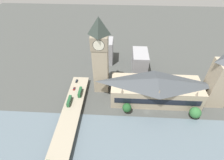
{
  "coord_description": "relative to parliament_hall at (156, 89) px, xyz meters",
  "views": [
    {
      "loc": [
        -103.26,
        26.26,
        125.66
      ],
      "look_at": [
        22.37,
        33.23,
        17.74
      ],
      "focal_mm": 28.0,
      "sensor_mm": 36.0,
      "label": 1
    }
  ],
  "objects": [
    {
      "name": "ground_plane",
      "position": [
        -17.17,
        8.0,
        -12.89
      ],
      "size": [
        600.0,
        600.0,
        0.0
      ],
      "primitive_type": "plane",
      "color": "#424442"
    },
    {
      "name": "river_water",
      "position": [
        -52.46,
        8.0,
        -12.74
      ],
      "size": [
        58.58,
        360.0,
        0.3
      ],
      "primitive_type": "cube",
      "color": "slate",
      "rests_on": "ground_plane"
    },
    {
      "name": "parliament_hall",
      "position": [
        0.0,
        0.0,
        0.0
      ],
      "size": [
        28.8,
        82.76,
        25.96
      ],
      "color": "tan",
      "rests_on": "ground_plane"
    },
    {
      "name": "clock_tower",
      "position": [
        12.91,
        52.27,
        27.93
      ],
      "size": [
        15.03,
        15.03,
        75.51
      ],
      "color": "tan",
      "rests_on": "ground_plane"
    },
    {
      "name": "victoria_tower",
      "position": [
        0.06,
        -54.13,
        13.48
      ],
      "size": [
        17.5,
        17.5,
        56.74
      ],
      "color": "tan",
      "rests_on": "ground_plane"
    },
    {
      "name": "road_bridge",
      "position": [
        -52.46,
        75.46,
        -8.38
      ],
      "size": [
        149.16,
        16.6,
        5.55
      ],
      "color": "gray",
      "rests_on": "ground_plane"
    },
    {
      "name": "double_decker_bus_lead",
      "position": [
        -14.81,
        79.04,
        -4.81
      ],
      "size": [
        11.46,
        2.57,
        4.59
      ],
      "color": "#235B33",
      "rests_on": "road_bridge"
    },
    {
      "name": "double_decker_bus_rear",
      "position": [
        -2.89,
        71.49,
        -4.73
      ],
      "size": [
        11.21,
        2.53,
        4.71
      ],
      "color": "#235B33",
      "rests_on": "road_bridge"
    },
    {
      "name": "car_northbound_tail",
      "position": [
        3.37,
        78.85,
        -6.65
      ],
      "size": [
        4.1,
        1.79,
        1.36
      ],
      "color": "maroon",
      "rests_on": "road_bridge"
    },
    {
      "name": "car_southbound_lead",
      "position": [
        14.97,
        78.8,
        -6.61
      ],
      "size": [
        4.51,
        1.88,
        1.49
      ],
      "color": "black",
      "rests_on": "road_bridge"
    },
    {
      "name": "city_block_west",
      "position": [
        47.73,
        11.55,
        -1.53
      ],
      "size": [
        28.41,
        16.93,
        22.73
      ],
      "color": "#939399",
      "rests_on": "ground_plane"
    },
    {
      "name": "city_block_center",
      "position": [
        62.62,
        55.38,
        1.5
      ],
      "size": [
        21.07,
        23.85,
        28.79
      ],
      "color": "#939399",
      "rests_on": "ground_plane"
    },
    {
      "name": "tree_embankment_near",
      "position": [
        -20.78,
        -32.17,
        -6.55
      ],
      "size": [
        9.84,
        9.84,
        11.27
      ],
      "color": "brown",
      "rests_on": "ground_plane"
    },
    {
      "name": "tree_embankment_mid",
      "position": [
        -18.63,
        26.71,
        -6.39
      ],
      "size": [
        8.12,
        8.12,
        10.57
      ],
      "color": "brown",
      "rests_on": "ground_plane"
    }
  ]
}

